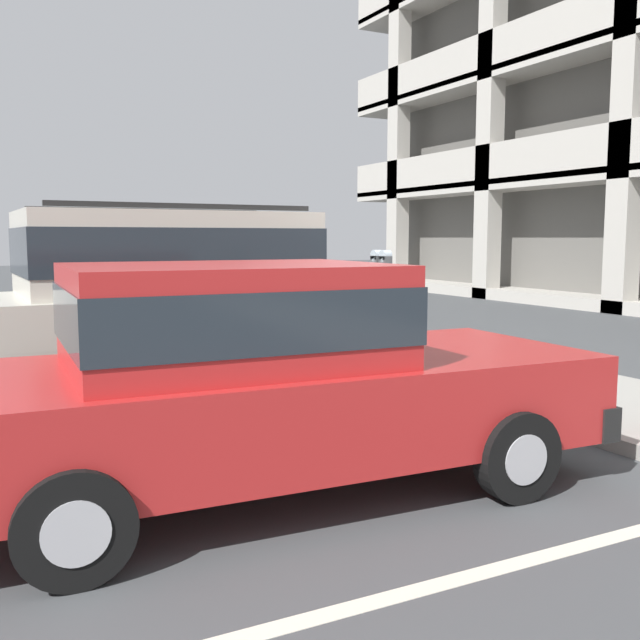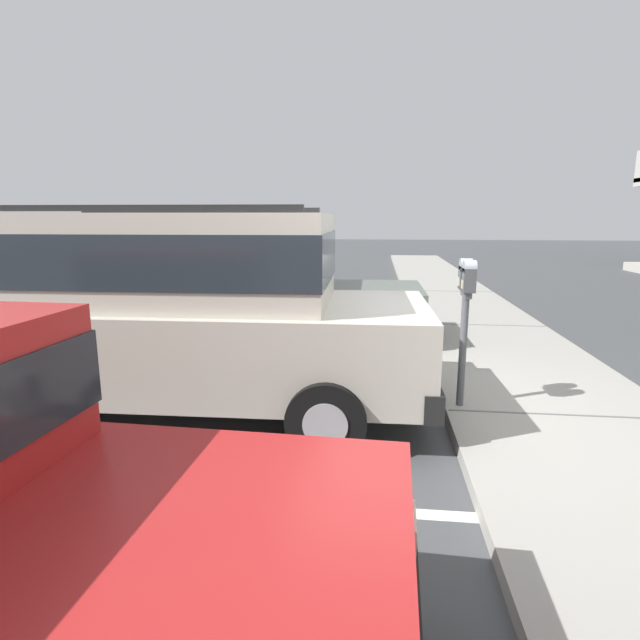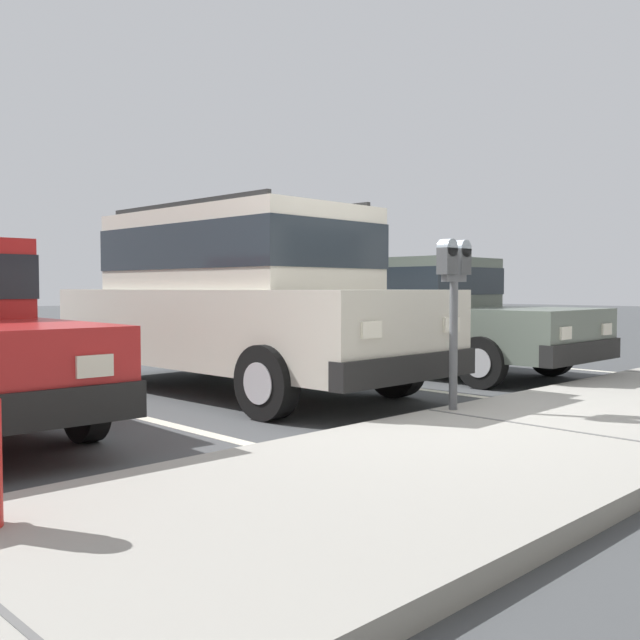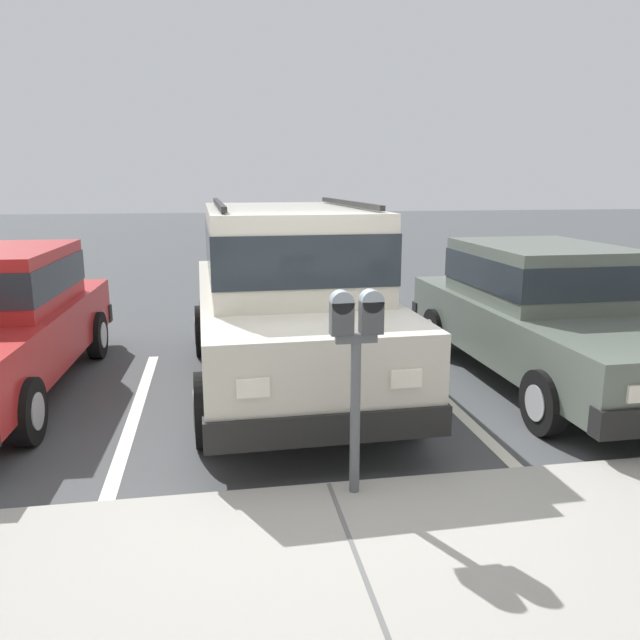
# 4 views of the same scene
# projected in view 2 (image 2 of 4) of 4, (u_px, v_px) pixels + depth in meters

# --- Properties ---
(ground_plane) EXTENTS (80.00, 80.00, 0.10)m
(ground_plane) POSITION_uv_depth(u_px,v_px,m) (424.00, 426.00, 4.84)
(ground_plane) COLOR #444749
(sidewalk) EXTENTS (40.00, 2.20, 0.12)m
(sidewalk) POSITION_uv_depth(u_px,v_px,m) (565.00, 421.00, 4.68)
(sidewalk) COLOR #9E9B93
(sidewalk) RESTS_ON ground_plane
(parking_stall_lines) EXTENTS (12.78, 4.80, 0.01)m
(parking_stall_lines) POSITION_uv_depth(u_px,v_px,m) (240.00, 502.00, 3.45)
(parking_stall_lines) COLOR silver
(parking_stall_lines) RESTS_ON ground_plane
(silver_suv) EXTENTS (2.10, 4.82, 2.03)m
(silver_suv) POSITION_uv_depth(u_px,v_px,m) (183.00, 306.00, 4.88)
(silver_suv) COLOR beige
(silver_suv) RESTS_ON ground_plane
(red_sedan) EXTENTS (1.88, 4.50, 1.54)m
(red_sedan) POSITION_uv_depth(u_px,v_px,m) (271.00, 290.00, 7.76)
(red_sedan) COLOR #5B665B
(red_sedan) RESTS_ON ground_plane
(parking_meter_near) EXTENTS (0.35, 0.12, 1.43)m
(parking_meter_near) POSITION_uv_depth(u_px,v_px,m) (466.00, 298.00, 4.71)
(parking_meter_near) COLOR #595B60
(parking_meter_near) RESTS_ON sidewalk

